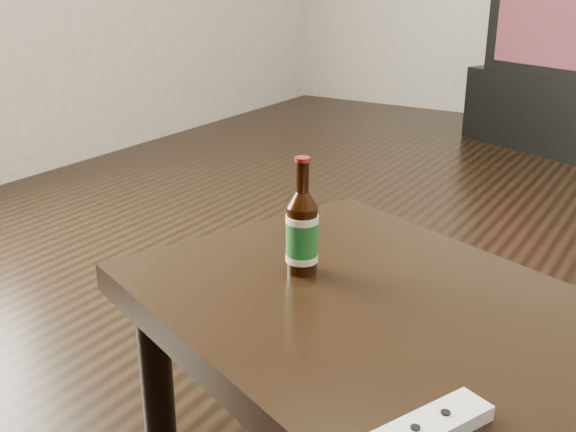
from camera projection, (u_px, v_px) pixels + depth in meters
The scene contains 5 objects.
floor at pixel (558, 385), 1.62m from camera, with size 5.00×6.00×0.01m, color black.
tv_stand at pixel (567, 112), 3.64m from camera, with size 1.01×0.50×0.40m, color black.
coffee_table at pixel (428, 361), 1.06m from camera, with size 1.26×0.99×0.41m.
beer_bottle at pixel (302, 233), 1.21m from camera, with size 0.07×0.07×0.22m.
remote at pixel (427, 429), 0.80m from camera, with size 0.12×0.19×0.02m.
Camera 1 is at (0.18, -1.51, 0.94)m, focal length 42.00 mm.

